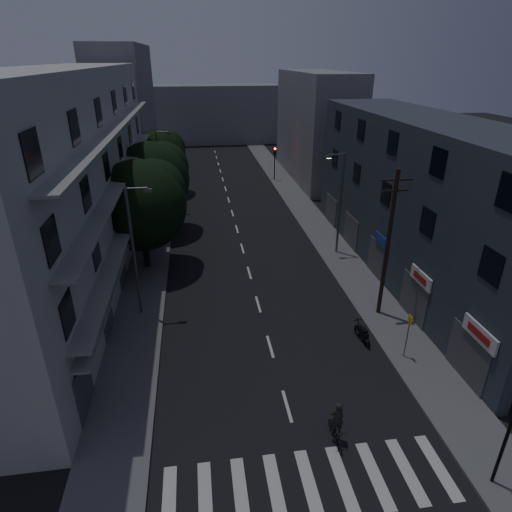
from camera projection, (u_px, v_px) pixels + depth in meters
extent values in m
plane|color=black|center=(236.00, 227.00, 40.29)|extent=(160.00, 160.00, 0.00)
cube|color=#565659|center=(155.00, 230.00, 39.28)|extent=(3.00, 90.00, 0.15)
cube|color=#565659|center=(314.00, 222.00, 41.23)|extent=(3.00, 90.00, 0.15)
cube|color=beige|center=(169.00, 502.00, 15.41)|extent=(0.50, 3.00, 0.01)
cube|color=beige|center=(205.00, 498.00, 15.58)|extent=(0.50, 3.00, 0.01)
cube|color=beige|center=(241.00, 493.00, 15.74)|extent=(0.50, 3.00, 0.01)
cube|color=beige|center=(275.00, 488.00, 15.91)|extent=(0.50, 3.00, 0.01)
cube|color=beige|center=(309.00, 484.00, 16.08)|extent=(0.50, 3.00, 0.01)
cube|color=beige|center=(342.00, 479.00, 16.25)|extent=(0.50, 3.00, 0.01)
cube|color=beige|center=(375.00, 475.00, 16.42)|extent=(0.50, 3.00, 0.01)
cube|color=beige|center=(407.00, 471.00, 16.59)|extent=(0.50, 3.00, 0.01)
cube|color=beige|center=(438.00, 467.00, 16.76)|extent=(0.50, 3.00, 0.01)
cube|color=beige|center=(287.00, 406.00, 19.67)|extent=(0.15, 2.00, 0.01)
cube|color=beige|center=(270.00, 346.00, 23.70)|extent=(0.15, 2.00, 0.01)
cube|color=beige|center=(258.00, 304.00, 27.74)|extent=(0.15, 2.00, 0.01)
cube|color=beige|center=(249.00, 273.00, 31.77)|extent=(0.15, 2.00, 0.01)
cube|color=beige|center=(242.00, 248.00, 35.80)|extent=(0.15, 2.00, 0.01)
cube|color=beige|center=(237.00, 229.00, 39.84)|extent=(0.15, 2.00, 0.01)
cube|color=beige|center=(232.00, 213.00, 43.87)|extent=(0.15, 2.00, 0.01)
cube|color=beige|center=(229.00, 200.00, 47.91)|extent=(0.15, 2.00, 0.01)
cube|color=beige|center=(225.00, 189.00, 51.94)|extent=(0.15, 2.00, 0.01)
cube|color=beige|center=(223.00, 179.00, 55.97)|extent=(0.15, 2.00, 0.01)
cube|color=beige|center=(220.00, 171.00, 60.01)|extent=(0.15, 2.00, 0.01)
cube|color=beige|center=(218.00, 164.00, 64.04)|extent=(0.15, 2.00, 0.01)
cube|color=beige|center=(217.00, 157.00, 68.08)|extent=(0.15, 2.00, 0.01)
cube|color=beige|center=(215.00, 152.00, 72.11)|extent=(0.15, 2.00, 0.01)
cube|color=#ACACA7|center=(72.00, 178.00, 29.49)|extent=(6.00, 36.00, 14.00)
cube|color=black|center=(81.00, 376.00, 18.55)|extent=(0.06, 1.60, 1.60)
cube|color=black|center=(105.00, 304.00, 23.93)|extent=(0.06, 1.60, 1.60)
cube|color=black|center=(120.00, 259.00, 29.31)|extent=(0.06, 1.60, 1.60)
cube|color=black|center=(131.00, 227.00, 34.69)|extent=(0.06, 1.60, 1.60)
cube|color=black|center=(139.00, 204.00, 40.07)|extent=(0.06, 1.60, 1.60)
cube|color=black|center=(144.00, 187.00, 45.45)|extent=(0.06, 1.60, 1.60)
cube|color=black|center=(67.00, 314.00, 17.20)|extent=(0.06, 1.60, 1.60)
cube|color=black|center=(96.00, 252.00, 22.58)|extent=(0.06, 1.60, 1.60)
cube|color=black|center=(114.00, 215.00, 27.96)|extent=(0.06, 1.60, 1.60)
cube|color=black|center=(126.00, 189.00, 33.34)|extent=(0.06, 1.60, 1.60)
cube|color=black|center=(134.00, 171.00, 38.71)|extent=(0.06, 1.60, 1.60)
cube|color=black|center=(141.00, 157.00, 44.09)|extent=(0.06, 1.60, 1.60)
cube|color=black|center=(51.00, 241.00, 15.84)|extent=(0.06, 1.60, 1.60)
cube|color=black|center=(86.00, 194.00, 21.22)|extent=(0.06, 1.60, 1.60)
cube|color=black|center=(107.00, 166.00, 26.60)|extent=(0.06, 1.60, 1.60)
cube|color=black|center=(120.00, 148.00, 31.98)|extent=(0.06, 1.60, 1.60)
cube|color=black|center=(130.00, 135.00, 37.36)|extent=(0.06, 1.60, 1.60)
cube|color=black|center=(137.00, 125.00, 42.74)|extent=(0.06, 1.60, 1.60)
cube|color=black|center=(32.00, 154.00, 14.49)|extent=(0.06, 1.60, 1.60)
cube|color=black|center=(74.00, 127.00, 19.87)|extent=(0.06, 1.60, 1.60)
cube|color=black|center=(99.00, 112.00, 25.24)|extent=(0.06, 1.60, 1.60)
cube|color=black|center=(114.00, 102.00, 30.62)|extent=(0.06, 1.60, 1.60)
cube|color=black|center=(125.00, 96.00, 36.00)|extent=(0.06, 1.60, 1.60)
cube|color=black|center=(133.00, 90.00, 41.38)|extent=(0.06, 1.60, 1.60)
cube|color=gray|center=(129.00, 216.00, 31.22)|extent=(1.00, 32.40, 0.12)
cube|color=gray|center=(124.00, 173.00, 29.86)|extent=(1.00, 32.40, 0.12)
cube|color=gray|center=(117.00, 126.00, 28.50)|extent=(1.00, 32.40, 0.12)
cube|color=gray|center=(129.00, 228.00, 31.58)|extent=(0.80, 32.40, 0.12)
cube|color=#424247|center=(84.00, 387.00, 18.81)|extent=(0.06, 2.40, 2.40)
cube|color=#424247|center=(107.00, 313.00, 24.19)|extent=(0.06, 2.40, 2.40)
cube|color=#424247|center=(122.00, 267.00, 29.57)|extent=(0.06, 2.40, 2.40)
cube|color=#424247|center=(132.00, 234.00, 34.95)|extent=(0.06, 2.40, 2.40)
cube|color=#424247|center=(139.00, 211.00, 40.33)|extent=(0.06, 2.40, 2.40)
cube|color=#424247|center=(145.00, 192.00, 45.70)|extent=(0.06, 2.40, 2.40)
cube|color=#2C323C|center=(423.00, 201.00, 29.65)|extent=(6.00, 28.00, 11.00)
cube|color=black|center=(491.00, 266.00, 18.61)|extent=(0.06, 1.40, 1.50)
cube|color=black|center=(427.00, 222.00, 23.54)|extent=(0.06, 1.40, 1.50)
cube|color=black|center=(386.00, 194.00, 28.47)|extent=(0.06, 1.40, 1.50)
cube|color=black|center=(357.00, 173.00, 33.40)|extent=(0.06, 1.40, 1.50)
cube|color=black|center=(335.00, 158.00, 38.33)|extent=(0.06, 1.40, 1.50)
cube|color=black|center=(510.00, 193.00, 17.21)|extent=(0.06, 1.40, 1.50)
cube|color=black|center=(438.00, 163.00, 22.14)|extent=(0.06, 1.40, 1.50)
cube|color=black|center=(393.00, 143.00, 27.07)|extent=(0.06, 1.40, 1.50)
cube|color=black|center=(361.00, 130.00, 32.01)|extent=(0.06, 1.40, 1.50)
cube|color=black|center=(338.00, 120.00, 36.94)|extent=(0.06, 1.40, 1.50)
cube|color=#424247|center=(467.00, 357.00, 20.69)|extent=(0.06, 3.00, 2.60)
cube|color=#424247|center=(413.00, 299.00, 25.62)|extent=(0.06, 3.00, 2.60)
cube|color=#424247|center=(377.00, 260.00, 30.55)|extent=(0.06, 3.00, 2.60)
cube|color=#424247|center=(351.00, 232.00, 35.48)|extent=(0.06, 3.00, 2.60)
cube|color=#424247|center=(331.00, 210.00, 40.41)|extent=(0.06, 3.00, 2.60)
cube|color=silver|center=(480.00, 334.00, 19.51)|extent=(0.12, 2.40, 0.80)
cube|color=#B21414|center=(478.00, 334.00, 19.50)|extent=(0.02, 1.60, 0.36)
cube|color=silver|center=(421.00, 278.00, 24.44)|extent=(0.12, 2.20, 0.80)
cube|color=#B21414|center=(420.00, 278.00, 24.43)|extent=(0.02, 1.40, 0.36)
cube|color=navy|center=(382.00, 241.00, 29.37)|extent=(0.12, 2.00, 0.70)
cube|color=slate|center=(126.00, 112.00, 55.96)|extent=(6.00, 20.00, 16.00)
cube|color=slate|center=(316.00, 127.00, 54.33)|extent=(6.00, 20.00, 13.00)
cube|color=slate|center=(211.00, 114.00, 78.51)|extent=(24.00, 8.00, 10.00)
cylinder|color=black|center=(145.00, 239.00, 31.55)|extent=(0.44, 0.44, 4.37)
sphere|color=black|center=(140.00, 206.00, 30.44)|extent=(6.55, 6.55, 6.55)
sphere|color=black|center=(154.00, 191.00, 30.96)|extent=(4.59, 4.59, 4.59)
sphere|color=black|center=(127.00, 202.00, 29.54)|extent=(4.26, 4.26, 4.26)
cylinder|color=black|center=(155.00, 208.00, 38.25)|extent=(0.44, 0.44, 4.32)
sphere|color=black|center=(152.00, 179.00, 37.15)|extent=(6.50, 6.50, 6.50)
sphere|color=black|center=(163.00, 168.00, 37.66)|extent=(4.55, 4.55, 4.55)
sphere|color=black|center=(141.00, 176.00, 36.26)|extent=(4.22, 4.22, 4.22)
cylinder|color=black|center=(162.00, 177.00, 48.95)|extent=(0.44, 0.44, 3.91)
sphere|color=black|center=(160.00, 156.00, 47.96)|extent=(5.83, 5.83, 5.83)
sphere|color=black|center=(167.00, 148.00, 48.42)|extent=(4.08, 4.08, 4.08)
sphere|color=black|center=(152.00, 153.00, 47.16)|extent=(3.79, 3.79, 3.79)
cylinder|color=black|center=(502.00, 450.00, 15.35)|extent=(0.12, 0.12, 3.20)
cylinder|color=black|center=(274.00, 167.00, 54.53)|extent=(0.12, 0.12, 3.20)
cube|color=black|center=(275.00, 151.00, 53.66)|extent=(0.28, 0.22, 0.90)
sphere|color=#FF0C05|center=(275.00, 149.00, 53.38)|extent=(0.22, 0.22, 0.22)
sphere|color=#3F330C|center=(275.00, 151.00, 53.51)|extent=(0.22, 0.22, 0.22)
sphere|color=black|center=(275.00, 154.00, 53.64)|extent=(0.22, 0.22, 0.22)
cylinder|color=black|center=(170.00, 172.00, 52.29)|extent=(0.12, 0.12, 3.20)
cube|color=black|center=(169.00, 155.00, 51.42)|extent=(0.28, 0.22, 0.90)
sphere|color=black|center=(168.00, 153.00, 51.15)|extent=(0.22, 0.22, 0.22)
sphere|color=#3F330C|center=(169.00, 155.00, 51.28)|extent=(0.22, 0.22, 0.22)
sphere|color=#0CFF26|center=(169.00, 158.00, 51.40)|extent=(0.22, 0.22, 0.22)
cylinder|color=#55565C|center=(134.00, 254.00, 24.96)|extent=(0.18, 0.18, 8.00)
cylinder|color=#55565C|center=(136.00, 188.00, 23.39)|extent=(1.20, 0.10, 0.10)
cube|color=#55565C|center=(148.00, 190.00, 23.53)|extent=(0.45, 0.25, 0.18)
cube|color=#4C4C4C|center=(148.00, 192.00, 23.57)|extent=(0.35, 0.18, 0.04)
cylinder|color=#585C60|center=(340.00, 205.00, 33.19)|extent=(0.18, 0.18, 8.00)
cylinder|color=#585C60|center=(337.00, 154.00, 31.46)|extent=(1.20, 0.10, 0.10)
cube|color=#585C60|center=(329.00, 157.00, 31.44)|extent=(0.45, 0.25, 0.18)
cube|color=#FFD88C|center=(329.00, 158.00, 31.49)|extent=(0.35, 0.18, 0.04)
cylinder|color=#5B5E63|center=(160.00, 172.00, 42.57)|extent=(0.18, 0.18, 8.00)
cylinder|color=#5B5E63|center=(162.00, 132.00, 41.00)|extent=(1.20, 0.10, 0.10)
cube|color=#5B5E63|center=(168.00, 133.00, 41.14)|extent=(0.45, 0.25, 0.18)
cube|color=#4C4C4C|center=(169.00, 134.00, 41.18)|extent=(0.35, 0.18, 0.04)
cylinder|color=black|center=(388.00, 246.00, 24.72)|extent=(0.24, 0.24, 9.00)
cube|color=black|center=(397.00, 180.00, 23.07)|extent=(1.80, 0.10, 0.10)
cube|color=black|center=(395.00, 191.00, 23.32)|extent=(1.50, 0.10, 0.10)
cylinder|color=#595B60|center=(407.00, 337.00, 22.17)|extent=(0.06, 0.06, 2.50)
cube|color=yellow|center=(410.00, 320.00, 21.73)|extent=(0.05, 0.35, 0.45)
torus|color=black|center=(367.00, 342.00, 23.56)|extent=(0.17, 0.68, 0.67)
torus|color=black|center=(357.00, 331.00, 24.57)|extent=(0.17, 0.68, 0.67)
cube|color=black|center=(363.00, 332.00, 23.94)|extent=(0.35, 1.07, 0.33)
cube|color=black|center=(364.00, 330.00, 23.71)|extent=(0.33, 0.46, 0.10)
cylinder|color=black|center=(359.00, 325.00, 24.34)|extent=(0.10, 0.42, 0.80)
cube|color=black|center=(358.00, 320.00, 24.31)|extent=(0.53, 0.09, 0.04)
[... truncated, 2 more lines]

